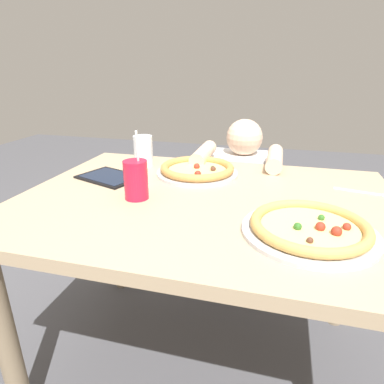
% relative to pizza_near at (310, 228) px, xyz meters
% --- Properties ---
extents(ground_plane, '(8.00, 8.00, 0.00)m').
position_rel_pizza_near_xyz_m(ground_plane, '(-0.33, 0.18, -0.77)').
color(ground_plane, '#4C4C51').
extents(dining_table, '(1.30, 0.95, 0.75)m').
position_rel_pizza_near_xyz_m(dining_table, '(-0.33, 0.18, -0.12)').
color(dining_table, tan).
rests_on(dining_table, ground).
extents(pizza_near, '(0.36, 0.36, 0.04)m').
position_rel_pizza_near_xyz_m(pizza_near, '(0.00, 0.00, 0.00)').
color(pizza_near, '#B7B7BC').
rests_on(pizza_near, dining_table).
extents(pizza_far, '(0.34, 0.34, 0.04)m').
position_rel_pizza_near_xyz_m(pizza_far, '(-0.42, 0.43, 0.00)').
color(pizza_far, '#B7B7BC').
rests_on(pizza_far, dining_table).
extents(drink_cup_colored, '(0.08, 0.08, 0.23)m').
position_rel_pizza_near_xyz_m(drink_cup_colored, '(-0.56, 0.12, 0.05)').
color(drink_cup_colored, red).
rests_on(drink_cup_colored, dining_table).
extents(water_cup_clear, '(0.08, 0.08, 0.14)m').
position_rel_pizza_near_xyz_m(water_cup_clear, '(-0.68, 0.49, 0.05)').
color(water_cup_clear, silver).
rests_on(water_cup_clear, dining_table).
extents(fork, '(0.20, 0.06, 0.00)m').
position_rel_pizza_near_xyz_m(fork, '(0.22, 0.37, -0.02)').
color(fork, silver).
rests_on(fork, dining_table).
extents(tablet, '(0.28, 0.24, 0.01)m').
position_rel_pizza_near_xyz_m(tablet, '(-0.75, 0.29, -0.01)').
color(tablet, black).
rests_on(tablet, dining_table).
extents(diner_seated, '(0.40, 0.52, 0.92)m').
position_rel_pizza_near_xyz_m(diner_seated, '(-0.28, 0.86, -0.35)').
color(diner_seated, '#333847').
rests_on(diner_seated, ground).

